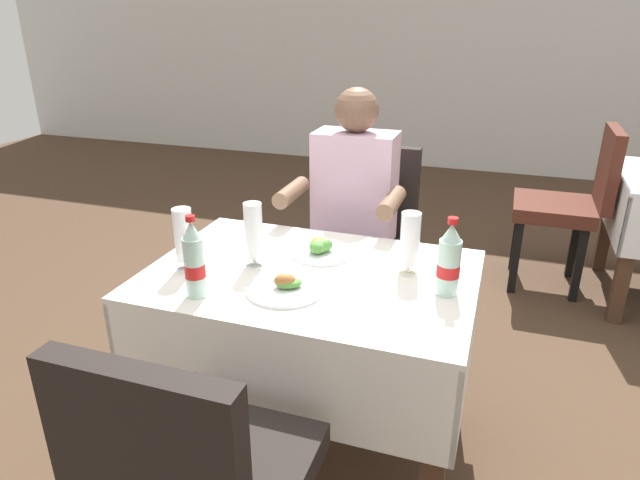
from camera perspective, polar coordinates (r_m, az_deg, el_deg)
The scene contains 13 objects.
ground_plane at distance 2.30m, azimuth 1.13°, elevation -20.11°, with size 11.00×11.00×0.00m, color #473323.
back_wall at distance 5.98m, azimuth 14.95°, elevation 20.91°, with size 11.00×0.12×2.93m, color silver.
main_dining_table at distance 1.98m, azimuth -0.94°, elevation -8.00°, with size 1.10×0.76×0.73m.
chair_far_diner_seat at distance 2.64m, azimuth 4.71°, elevation 0.08°, with size 0.44×0.50×0.97m.
seated_diner_far at distance 2.50m, azimuth 3.18°, elevation 2.64°, with size 0.50×0.46×1.26m.
plate_near_camera at distance 1.77m, azimuth -3.55°, elevation -4.82°, with size 0.25×0.25×0.06m.
plate_far_diner at distance 2.02m, azimuth 0.11°, elevation -0.94°, with size 0.23×0.23×0.06m.
beer_glass_left at distance 1.93m, azimuth -13.74°, elevation 0.06°, with size 0.07×0.07×0.22m.
beer_glass_middle at distance 1.86m, azimuth 9.18°, elevation -0.30°, with size 0.07×0.07×0.22m.
beer_glass_right at distance 1.91m, azimuth -6.80°, elevation 0.48°, with size 0.07×0.07×0.23m.
cola_bottle_primary at distance 1.74m, azimuth -12.75°, elevation -2.16°, with size 0.06×0.06×0.26m.
cola_bottle_secondary at distance 1.75m, azimuth 13.07°, elevation -2.15°, with size 0.07×0.07×0.25m.
background_chair_left at distance 3.51m, azimuth 24.36°, elevation 3.83°, with size 0.50×0.44×0.97m.
Camera 1 is at (0.51, -1.62, 1.56)m, focal length 31.27 mm.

